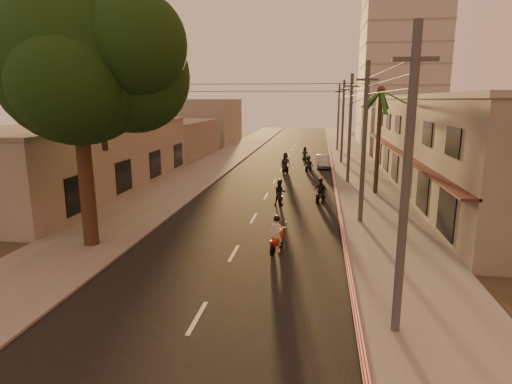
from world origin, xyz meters
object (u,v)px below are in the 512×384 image
(scooter_red, at_px, (277,236))
(scooter_far_c, at_px, (305,155))
(scooter_far_a, at_px, (285,164))
(scooter_far_b, at_px, (308,164))
(scooter_mid_a, at_px, (280,193))
(scooter_mid_b, at_px, (320,191))
(parked_car, at_px, (323,161))
(broadleaf_tree, at_px, (86,64))
(palm_tree, at_px, (381,97))

(scooter_red, xyz_separation_m, scooter_far_c, (0.20, 30.24, -0.02))
(scooter_far_a, distance_m, scooter_far_b, 2.44)
(scooter_mid_a, distance_m, scooter_mid_b, 2.88)
(scooter_mid_b, bearing_deg, scooter_far_c, 113.69)
(scooter_red, xyz_separation_m, parked_car, (2.24, 25.78, -0.13))
(scooter_mid_a, relative_size, scooter_mid_b, 1.02)
(scooter_mid_b, bearing_deg, scooter_far_b, 113.86)
(scooter_far_a, bearing_deg, scooter_mid_b, -93.30)
(scooter_mid_a, height_order, scooter_far_c, scooter_mid_a)
(scooter_mid_b, distance_m, scooter_far_c, 20.18)
(broadleaf_tree, relative_size, scooter_far_c, 7.01)
(scooter_mid_a, distance_m, parked_car, 16.91)
(parked_car, bearing_deg, palm_tree, -76.23)
(scooter_mid_a, bearing_deg, palm_tree, 22.34)
(palm_tree, xyz_separation_m, scooter_far_b, (-5.26, 9.55, -6.39))
(scooter_mid_a, relative_size, scooter_far_a, 0.88)
(broadleaf_tree, distance_m, parked_car, 29.38)
(scooter_red, height_order, parked_car, scooter_red)
(broadleaf_tree, relative_size, scooter_red, 6.84)
(scooter_far_a, height_order, parked_car, scooter_far_a)
(scooter_mid_b, xyz_separation_m, scooter_far_c, (-1.79, 20.10, -0.03))
(scooter_far_b, relative_size, parked_car, 0.42)
(palm_tree, xyz_separation_m, scooter_mid_a, (-6.77, -4.32, -6.36))
(scooter_red, relative_size, scooter_far_a, 0.89)
(scooter_far_c, bearing_deg, palm_tree, -75.70)
(scooter_red, height_order, scooter_far_a, scooter_far_a)
(scooter_far_a, height_order, scooter_far_c, scooter_far_a)
(scooter_far_a, xyz_separation_m, scooter_far_b, (2.17, 1.11, -0.14))
(scooter_mid_a, relative_size, scooter_far_b, 1.06)
(scooter_far_b, distance_m, parked_car, 3.13)
(scooter_mid_b, distance_m, parked_car, 15.64)
(scooter_mid_a, height_order, scooter_far_a, scooter_far_a)
(palm_tree, bearing_deg, scooter_mid_b, -141.01)
(scooter_far_a, bearing_deg, broadleaf_tree, -127.10)
(palm_tree, distance_m, scooter_red, 16.07)
(palm_tree, distance_m, scooter_mid_a, 10.24)
(scooter_mid_a, height_order, parked_car, scooter_mid_a)
(broadleaf_tree, bearing_deg, scooter_red, 2.75)
(parked_car, bearing_deg, scooter_mid_b, -94.41)
(scooter_mid_b, xyz_separation_m, scooter_far_b, (-1.18, 12.85, -0.03))
(broadleaf_tree, distance_m, palm_tree, 20.18)
(broadleaf_tree, bearing_deg, palm_tree, 43.48)
(scooter_mid_a, bearing_deg, parked_car, 69.78)
(scooter_far_a, xyz_separation_m, parked_car, (3.61, 3.89, -0.26))
(scooter_far_a, relative_size, scooter_far_b, 1.21)
(scooter_mid_a, distance_m, scooter_far_c, 21.14)
(palm_tree, xyz_separation_m, scooter_red, (-6.07, -13.45, -6.37))
(broadleaf_tree, bearing_deg, parked_car, 67.63)
(parked_car, bearing_deg, scooter_mid_a, -103.50)
(broadleaf_tree, xyz_separation_m, scooter_far_c, (8.74, 30.65, -7.71))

